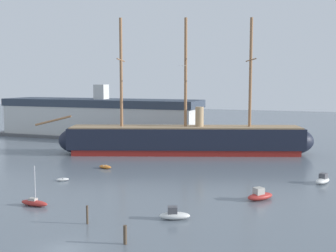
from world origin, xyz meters
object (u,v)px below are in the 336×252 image
at_px(motorboat_foreground_right, 174,215).
at_px(dinghy_far_left, 95,145).
at_px(dinghy_mid_left, 63,179).
at_px(dinghy_alongside_bow, 105,167).
at_px(mooring_piling_nearest, 125,235).
at_px(dockside_warehouse_left, 100,118).
at_px(seagull_in_flight, 183,66).
at_px(motorboat_mid_right, 260,196).
at_px(motorboat_distant_centre, 232,145).
at_px(sailboat_foreground_left, 34,203).
at_px(motorboat_alongside_stern, 323,180).
at_px(mooring_piling_left_pair, 87,215).
at_px(tall_ship, 185,139).

distance_m(motorboat_foreground_right, dinghy_far_left, 58.05).
height_order(dinghy_mid_left, dinghy_alongside_bow, dinghy_alongside_bow).
distance_m(motorboat_foreground_right, dinghy_alongside_bow, 31.00).
xyz_separation_m(mooring_piling_nearest, dockside_warehouse_left, (-41.37, 69.32, 4.36)).
bearing_deg(dinghy_far_left, mooring_piling_nearest, -57.55).
bearing_deg(seagull_in_flight, dinghy_far_left, 133.04).
bearing_deg(seagull_in_flight, motorboat_mid_right, 18.24).
bearing_deg(motorboat_mid_right, motorboat_distant_centre, 106.48).
xyz_separation_m(motorboat_mid_right, dockside_warehouse_left, (-51.31, 49.03, 4.70)).
distance_m(motorboat_foreground_right, mooring_piling_nearest, 9.00).
bearing_deg(dinghy_alongside_bow, motorboat_distant_centre, 62.36).
bearing_deg(motorboat_foreground_right, dinghy_mid_left, 152.89).
bearing_deg(sailboat_foreground_left, motorboat_distant_centre, 76.10).
bearing_deg(dinghy_far_left, motorboat_alongside_stern, -22.05).
distance_m(motorboat_alongside_stern, dockside_warehouse_left, 69.47).
relative_size(dinghy_far_left, seagull_in_flight, 2.47).
relative_size(mooring_piling_left_pair, dockside_warehouse_left, 0.03).
distance_m(mooring_piling_left_pair, seagull_in_flight, 22.28).
bearing_deg(dinghy_far_left, motorboat_distant_centre, 15.82).
bearing_deg(sailboat_foreground_left, motorboat_alongside_stern, 36.71).
bearing_deg(mooring_piling_nearest, motorboat_foreground_right, 77.45).
relative_size(motorboat_mid_right, dinghy_far_left, 1.86).
xyz_separation_m(motorboat_foreground_right, motorboat_mid_right, (7.99, 11.51, 0.07)).
height_order(motorboat_mid_right, motorboat_distant_centre, motorboat_distant_centre).
bearing_deg(mooring_piling_left_pair, dockside_warehouse_left, 118.04).
xyz_separation_m(tall_ship, seagull_in_flight, (10.76, -34.32, 14.56)).
relative_size(sailboat_foreground_left, dinghy_mid_left, 2.51).
distance_m(dinghy_alongside_bow, mooring_piling_nearest, 36.82).
relative_size(motorboat_foreground_right, dinghy_mid_left, 1.85).
xyz_separation_m(dinghy_alongside_bow, mooring_piling_nearest, (19.28, -31.37, 0.62)).
distance_m(motorboat_alongside_stern, motorboat_distant_centre, 36.29).
relative_size(motorboat_alongside_stern, motorboat_distant_centre, 0.87).
height_order(tall_ship, dinghy_alongside_bow, tall_ship).
xyz_separation_m(mooring_piling_nearest, seagull_in_flight, (0.16, 17.07, 16.78)).
relative_size(dinghy_mid_left, motorboat_distant_centre, 0.45).
bearing_deg(mooring_piling_nearest, mooring_piling_left_pair, 149.23).
distance_m(tall_ship, dinghy_alongside_bow, 22.00).
bearing_deg(dockside_warehouse_left, mooring_piling_left_pair, -61.96).
relative_size(motorboat_foreground_right, motorboat_alongside_stern, 0.96).
height_order(dinghy_far_left, seagull_in_flight, seagull_in_flight).
distance_m(dinghy_far_left, mooring_piling_left_pair, 57.40).
bearing_deg(tall_ship, mooring_piling_left_pair, -85.09).
height_order(sailboat_foreground_left, mooring_piling_nearest, sailboat_foreground_left).
xyz_separation_m(sailboat_foreground_left, mooring_piling_nearest, (16.43, -7.57, 0.50)).
bearing_deg(dinghy_mid_left, dinghy_alongside_bow, 81.24).
xyz_separation_m(dinghy_mid_left, seagull_in_flight, (21.11, -3.43, 17.48)).
relative_size(motorboat_foreground_right, dinghy_far_left, 1.71).
bearing_deg(motorboat_alongside_stern, motorboat_mid_right, -121.27).
height_order(motorboat_foreground_right, dockside_warehouse_left, dockside_warehouse_left).
bearing_deg(sailboat_foreground_left, dinghy_mid_left, 109.29).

